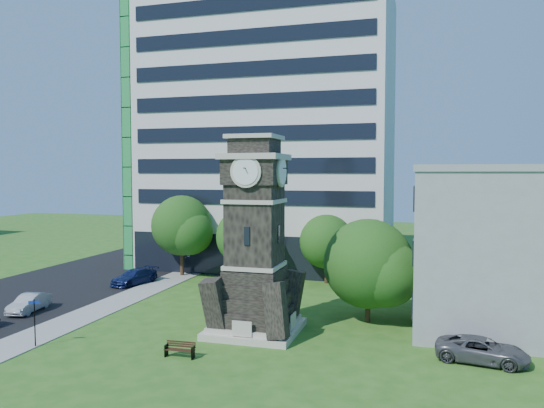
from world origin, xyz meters
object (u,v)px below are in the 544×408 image
(clock_tower, at_px, (255,248))
(park_bench, at_px, (180,349))
(street_sign, at_px, (35,317))
(car_east_lot, at_px, (482,350))
(car_street_north, at_px, (134,277))
(car_street_mid, at_px, (29,303))

(clock_tower, height_order, park_bench, clock_tower)
(park_bench, relative_size, street_sign, 0.61)
(car_east_lot, bearing_deg, clock_tower, 92.08)
(car_street_north, xyz_separation_m, park_bench, (12.29, -15.85, -0.21))
(park_bench, bearing_deg, clock_tower, 63.08)
(clock_tower, relative_size, car_street_north, 2.65)
(clock_tower, xyz_separation_m, street_sign, (-11.14, -6.26, -3.56))
(car_east_lot, distance_m, street_sign, 24.66)
(clock_tower, xyz_separation_m, car_street_north, (-14.76, 10.41, -4.61))
(car_street_north, height_order, park_bench, car_street_north)
(car_street_mid, bearing_deg, clock_tower, -9.06)
(clock_tower, height_order, car_street_mid, clock_tower)
(park_bench, height_order, street_sign, street_sign)
(clock_tower, relative_size, car_east_lot, 2.62)
(clock_tower, relative_size, street_sign, 4.45)
(car_street_mid, relative_size, street_sign, 1.39)
(car_street_mid, xyz_separation_m, park_bench, (14.51, -5.44, -0.17))
(car_street_north, relative_size, park_bench, 2.76)
(clock_tower, height_order, street_sign, clock_tower)
(car_street_mid, bearing_deg, street_sign, -55.99)
(street_sign, bearing_deg, clock_tower, 11.43)
(park_bench, bearing_deg, car_street_north, 125.28)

